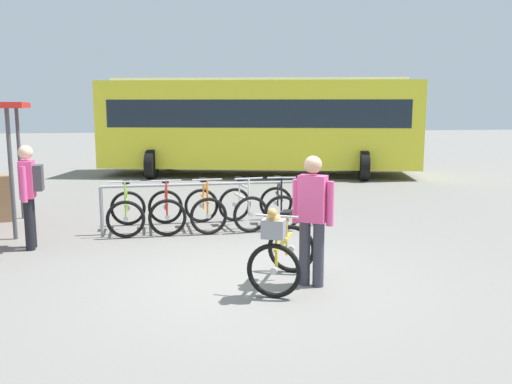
{
  "coord_description": "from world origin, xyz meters",
  "views": [
    {
      "loc": [
        -1.04,
        -6.7,
        2.24
      ],
      "look_at": [
        0.16,
        0.95,
        1.0
      ],
      "focal_mm": 37.87,
      "sensor_mm": 36.0,
      "label": 1
    }
  ],
  "objects": [
    {
      "name": "ground_plane",
      "position": [
        0.0,
        0.0,
        0.0
      ],
      "size": [
        80.0,
        80.0,
        0.0
      ],
      "primitive_type": "plane",
      "color": "slate"
    },
    {
      "name": "bike_rack_rail",
      "position": [
        -0.35,
        2.9,
        0.68
      ],
      "size": [
        3.91,
        0.2,
        0.88
      ],
      "color": "#99999E",
      "rests_on": "ground"
    },
    {
      "name": "racked_bike_lime",
      "position": [
        -1.86,
        3.02,
        0.37
      ],
      "size": [
        0.7,
        1.14,
        0.98
      ],
      "color": "black",
      "rests_on": "ground"
    },
    {
      "name": "racked_bike_red",
      "position": [
        -1.16,
        3.05,
        0.37
      ],
      "size": [
        0.71,
        1.14,
        0.98
      ],
      "color": "black",
      "rests_on": "ground"
    },
    {
      "name": "racked_bike_orange",
      "position": [
        -0.46,
        3.07,
        0.37
      ],
      "size": [
        0.73,
        1.14,
        0.97
      ],
      "color": "black",
      "rests_on": "ground"
    },
    {
      "name": "racked_bike_white",
      "position": [
        0.24,
        3.1,
        0.37
      ],
      "size": [
        0.84,
        1.19,
        0.97
      ],
      "color": "black",
      "rests_on": "ground"
    },
    {
      "name": "racked_bike_black",
      "position": [
        0.94,
        3.12,
        0.37
      ],
      "size": [
        0.75,
        1.15,
        0.97
      ],
      "color": "black",
      "rests_on": "ground"
    },
    {
      "name": "featured_bicycle",
      "position": [
        0.27,
        -0.36,
        0.49
      ],
      "size": [
        1.05,
        1.26,
        1.09
      ],
      "color": "black",
      "rests_on": "ground"
    },
    {
      "name": "person_with_featured_bike",
      "position": [
        0.66,
        -0.35,
        0.91
      ],
      "size": [
        0.46,
        0.35,
        1.64
      ],
      "color": "#383842",
      "rests_on": "ground"
    },
    {
      "name": "pedestrian_with_backpack",
      "position": [
        -3.25,
        2.06,
        0.94
      ],
      "size": [
        0.35,
        0.53,
        1.64
      ],
      "color": "black",
      "rests_on": "ground"
    },
    {
      "name": "bus_distant",
      "position": [
        1.78,
        10.67,
        1.74
      ],
      "size": [
        10.31,
        4.83,
        3.08
      ],
      "color": "yellow",
      "rests_on": "ground"
    }
  ]
}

